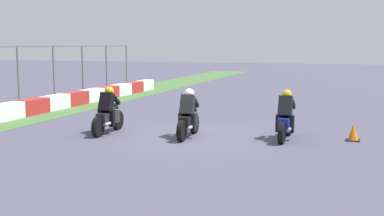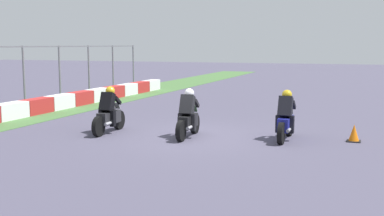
{
  "view_description": "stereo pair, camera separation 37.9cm",
  "coord_description": "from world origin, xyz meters",
  "px_view_note": "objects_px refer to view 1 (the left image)",
  "views": [
    {
      "loc": [
        -14.09,
        -4.77,
        2.86
      ],
      "look_at": [
        -0.01,
        0.03,
        0.9
      ],
      "focal_mm": 45.26,
      "sensor_mm": 36.0,
      "label": 1
    },
    {
      "loc": [
        -13.96,
        -5.13,
        2.86
      ],
      "look_at": [
        -0.01,
        0.03,
        0.9
      ],
      "focal_mm": 45.26,
      "sensor_mm": 36.0,
      "label": 2
    }
  ],
  "objects_px": {
    "rider_lane_a": "(286,119)",
    "traffic_cone": "(353,133)",
    "rider_lane_b": "(188,117)",
    "rider_lane_c": "(108,114)"
  },
  "relations": [
    {
      "from": "rider_lane_b",
      "to": "rider_lane_c",
      "type": "height_order",
      "value": "same"
    },
    {
      "from": "rider_lane_b",
      "to": "traffic_cone",
      "type": "height_order",
      "value": "rider_lane_b"
    },
    {
      "from": "rider_lane_a",
      "to": "rider_lane_b",
      "type": "height_order",
      "value": "same"
    },
    {
      "from": "traffic_cone",
      "to": "rider_lane_b",
      "type": "bearing_deg",
      "value": 102.45
    },
    {
      "from": "rider_lane_a",
      "to": "traffic_cone",
      "type": "bearing_deg",
      "value": -76.63
    },
    {
      "from": "rider_lane_a",
      "to": "traffic_cone",
      "type": "height_order",
      "value": "rider_lane_a"
    },
    {
      "from": "rider_lane_a",
      "to": "rider_lane_c",
      "type": "height_order",
      "value": "same"
    },
    {
      "from": "rider_lane_b",
      "to": "traffic_cone",
      "type": "distance_m",
      "value": 4.98
    },
    {
      "from": "rider_lane_a",
      "to": "rider_lane_c",
      "type": "relative_size",
      "value": 1.0
    },
    {
      "from": "rider_lane_a",
      "to": "rider_lane_c",
      "type": "distance_m",
      "value": 5.64
    }
  ]
}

